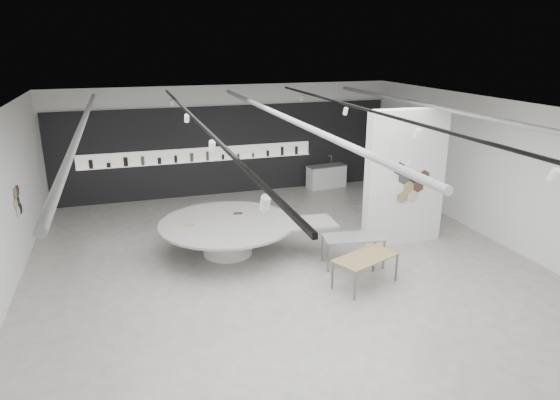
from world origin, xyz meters
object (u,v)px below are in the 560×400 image
object	(u,v)px
display_island	(230,233)
sample_table_wood	(366,259)
partition_column	(405,178)
kitchen_counter	(326,176)
sample_table_stone	(353,239)

from	to	relation	value
display_island	sample_table_wood	distance (m)	3.60
partition_column	kitchen_counter	size ratio (longest dim) A/B	2.36
display_island	kitchen_counter	xyz separation A→B (m)	(4.69, 4.93, -0.15)
display_island	kitchen_counter	size ratio (longest dim) A/B	2.92
partition_column	sample_table_stone	size ratio (longest dim) A/B	2.35
sample_table_wood	kitchen_counter	bearing A→B (deg)	73.69
partition_column	kitchen_counter	world-z (taller)	partition_column
sample_table_wood	sample_table_stone	size ratio (longest dim) A/B	1.07
partition_column	sample_table_wood	world-z (taller)	partition_column
partition_column	kitchen_counter	distance (m)	5.70
sample_table_wood	sample_table_stone	world-z (taller)	sample_table_stone
display_island	kitchen_counter	distance (m)	6.81
sample_table_wood	display_island	bearing A→B (deg)	133.80
kitchen_counter	display_island	bearing A→B (deg)	-140.99
sample_table_wood	kitchen_counter	size ratio (longest dim) A/B	1.07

